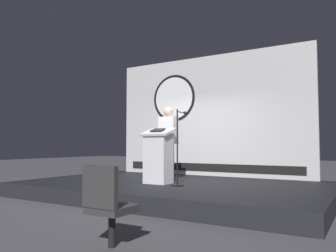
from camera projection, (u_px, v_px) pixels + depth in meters
name	position (u px, v px, depth m)	size (l,w,h in m)	color
ground_plane	(173.00, 196.00, 7.28)	(40.00, 40.00, 0.00)	#4C4C51
stage_platform	(173.00, 189.00, 7.28)	(6.40, 4.00, 0.30)	black
banner_display	(207.00, 116.00, 8.98)	(5.43, 0.12, 3.19)	silver
podium	(158.00, 156.00, 7.09)	(0.64, 0.49, 1.18)	silver
speaker_person	(168.00, 143.00, 7.53)	(0.40, 0.26, 1.66)	black
microphone_stand	(178.00, 159.00, 6.71)	(0.24, 0.49, 1.53)	black
audience_chair_left	(107.00, 202.00, 3.59)	(0.44, 0.45, 0.89)	black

